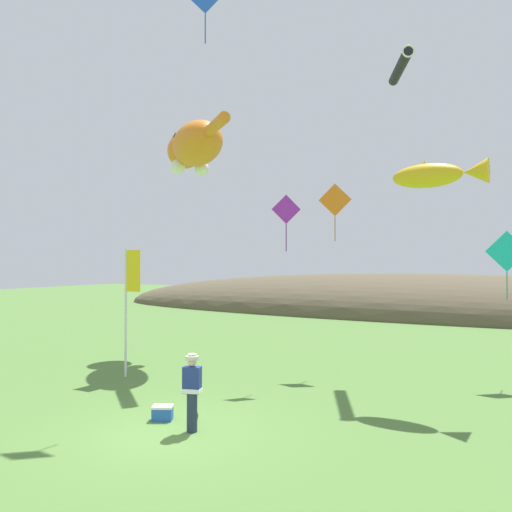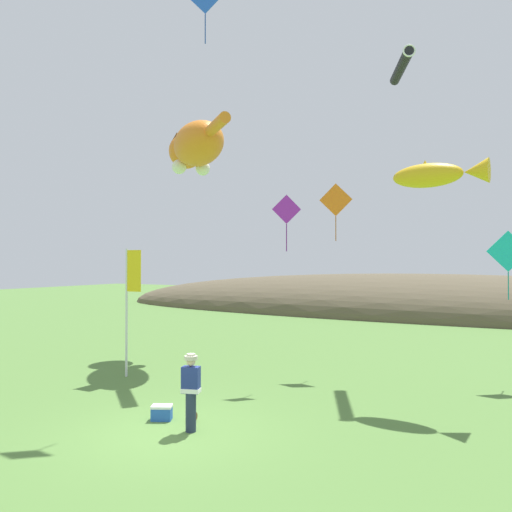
{
  "view_description": "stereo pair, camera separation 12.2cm",
  "coord_description": "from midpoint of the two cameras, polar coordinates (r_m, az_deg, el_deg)",
  "views": [
    {
      "loc": [
        7.01,
        -9.11,
        3.85
      ],
      "look_at": [
        0.0,
        4.0,
        4.06
      ],
      "focal_mm": 35.0,
      "sensor_mm": 36.0,
      "label": 1
    },
    {
      "loc": [
        7.11,
        -9.05,
        3.85
      ],
      "look_at": [
        0.0,
        4.0,
        4.06
      ],
      "focal_mm": 35.0,
      "sensor_mm": 36.0,
      "label": 2
    }
  ],
  "objects": [
    {
      "name": "kite_diamond_violet",
      "position": [
        16.41,
        3.25,
        5.26
      ],
      "size": [
        0.82,
        0.54,
        1.86
      ],
      "color": "purple"
    },
    {
      "name": "kite_diamond_teal",
      "position": [
        18.04,
        26.57,
        0.44
      ],
      "size": [
        1.26,
        0.46,
        2.23
      ],
      "color": "#19BFBF"
    },
    {
      "name": "distant_hill_ridge",
      "position": [
        40.11,
        17.96,
        -6.26
      ],
      "size": [
        55.27,
        14.03,
        6.06
      ],
      "color": "brown",
      "rests_on": "ground"
    },
    {
      "name": "kite_tube_streamer",
      "position": [
        20.01,
        16.01,
        20.07
      ],
      "size": [
        1.46,
        2.74,
        0.44
      ],
      "color": "black"
    },
    {
      "name": "kite_spool",
      "position": [
        12.79,
        -7.48,
        -17.75
      ],
      "size": [
        0.14,
        0.24,
        0.24
      ],
      "color": "olive",
      "rests_on": "ground"
    },
    {
      "name": "picnic_cooler",
      "position": [
        13.0,
        -10.92,
        -17.19
      ],
      "size": [
        0.58,
        0.51,
        0.36
      ],
      "color": "blue",
      "rests_on": "ground"
    },
    {
      "name": "ground_plane",
      "position": [
        12.13,
        -9.79,
        -19.3
      ],
      "size": [
        120.0,
        120.0,
        0.0
      ],
      "primitive_type": "plane",
      "color": "#517A38"
    },
    {
      "name": "kite_diamond_orange",
      "position": [
        18.48,
        8.82,
        6.3
      ],
      "size": [
        1.17,
        0.27,
        2.1
      ],
      "color": "orange"
    },
    {
      "name": "festival_banner_pole",
      "position": [
        17.4,
        -14.48,
        -4.1
      ],
      "size": [
        0.66,
        0.08,
        4.34
      ],
      "color": "silver",
      "rests_on": "ground"
    },
    {
      "name": "festival_attendant",
      "position": [
        11.87,
        -7.62,
        -14.92
      ],
      "size": [
        0.48,
        0.37,
        1.77
      ],
      "color": "#232D47",
      "rests_on": "ground"
    },
    {
      "name": "kite_giant_cat",
      "position": [
        21.44,
        -7.23,
        12.28
      ],
      "size": [
        5.42,
        4.81,
        2.04
      ],
      "color": "orange"
    },
    {
      "name": "kite_fish_windsock",
      "position": [
        15.4,
        19.81,
        8.74
      ],
      "size": [
        2.67,
        0.87,
        0.81
      ],
      "color": "gold"
    }
  ]
}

